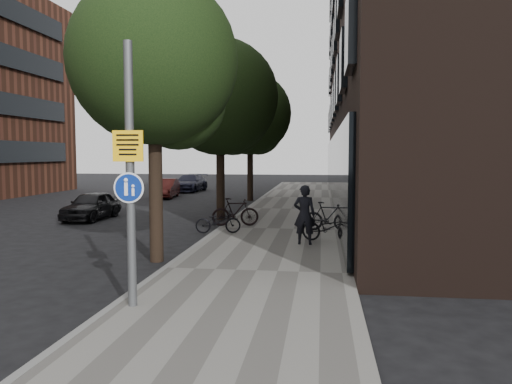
% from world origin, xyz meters
% --- Properties ---
extents(ground, '(120.00, 120.00, 0.00)m').
position_xyz_m(ground, '(0.00, 0.00, 0.00)').
color(ground, black).
rests_on(ground, ground).
extents(sidewalk, '(4.50, 60.00, 0.12)m').
position_xyz_m(sidewalk, '(0.25, 10.00, 0.06)').
color(sidewalk, slate).
rests_on(sidewalk, ground).
extents(curb_edge, '(0.15, 60.00, 0.13)m').
position_xyz_m(curb_edge, '(-2.00, 10.00, 0.07)').
color(curb_edge, slate).
rests_on(curb_edge, ground).
extents(building_right_dark_brick, '(12.00, 40.00, 18.00)m').
position_xyz_m(building_right_dark_brick, '(8.50, 22.00, 9.00)').
color(building_right_dark_brick, black).
rests_on(building_right_dark_brick, ground).
extents(street_tree_near, '(4.40, 4.40, 7.50)m').
position_xyz_m(street_tree_near, '(-2.53, 4.64, 5.11)').
color(street_tree_near, black).
rests_on(street_tree_near, ground).
extents(street_tree_mid, '(5.00, 5.00, 7.80)m').
position_xyz_m(street_tree_mid, '(-2.53, 13.14, 5.11)').
color(street_tree_mid, black).
rests_on(street_tree_mid, ground).
extents(street_tree_far, '(5.00, 5.00, 7.80)m').
position_xyz_m(street_tree_far, '(-2.53, 22.14, 5.11)').
color(street_tree_far, black).
rests_on(street_tree_far, ground).
extents(signpost, '(0.55, 0.16, 4.74)m').
position_xyz_m(signpost, '(-1.63, 0.32, 2.51)').
color(signpost, '#595B5E').
rests_on(signpost, sidewalk).
extents(pedestrian, '(0.68, 0.47, 1.82)m').
position_xyz_m(pedestrian, '(1.25, 6.92, 1.03)').
color(pedestrian, black).
rests_on(pedestrian, sidewalk).
extents(parked_bike_facade_near, '(1.88, 1.14, 0.93)m').
position_xyz_m(parked_bike_facade_near, '(2.00, 7.43, 0.59)').
color(parked_bike_facade_near, black).
rests_on(parked_bike_facade_near, sidewalk).
extents(parked_bike_facade_far, '(1.79, 0.75, 1.04)m').
position_xyz_m(parked_bike_facade_far, '(2.00, 9.66, 0.64)').
color(parked_bike_facade_far, black).
rests_on(parked_bike_facade_far, sidewalk).
extents(parked_bike_curb_near, '(1.64, 0.82, 0.82)m').
position_xyz_m(parked_bike_curb_near, '(-1.80, 8.65, 0.53)').
color(parked_bike_curb_near, black).
rests_on(parked_bike_curb_near, sidewalk).
extents(parked_bike_curb_far, '(1.85, 0.86, 1.07)m').
position_xyz_m(parked_bike_curb_far, '(-1.51, 10.44, 0.66)').
color(parked_bike_curb_far, black).
rests_on(parked_bike_curb_far, sidewalk).
extents(parked_car_near, '(1.54, 3.64, 1.23)m').
position_xyz_m(parked_car_near, '(-8.24, 12.38, 0.61)').
color(parked_car_near, black).
rests_on(parked_car_near, ground).
extents(parked_car_mid, '(1.75, 3.89, 1.24)m').
position_xyz_m(parked_car_mid, '(-8.36, 23.16, 0.62)').
color(parked_car_mid, '#501A16').
rests_on(parked_car_mid, ground).
extents(parked_car_far, '(2.10, 4.62, 1.31)m').
position_xyz_m(parked_car_far, '(-8.20, 28.61, 0.66)').
color(parked_car_far, black).
rests_on(parked_car_far, ground).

